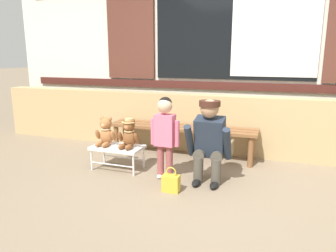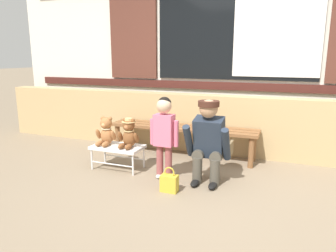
# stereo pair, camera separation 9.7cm
# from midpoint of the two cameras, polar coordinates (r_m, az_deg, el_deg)

# --- Properties ---
(ground_plane) EXTENTS (60.00, 60.00, 0.00)m
(ground_plane) POSITION_cam_midpoint_polar(r_m,az_deg,el_deg) (3.44, 5.00, -11.52)
(ground_plane) COLOR #84725B
(brick_low_wall) EXTENTS (7.69, 0.25, 0.85)m
(brick_low_wall) POSITION_cam_midpoint_polar(r_m,az_deg,el_deg) (4.64, 9.63, 0.24)
(brick_low_wall) COLOR tan
(brick_low_wall) RESTS_ON ground
(shop_facade) EXTENTS (7.84, 0.26, 3.49)m
(shop_facade) POSITION_cam_midpoint_polar(r_m,az_deg,el_deg) (5.06, 11.34, 16.31)
(shop_facade) COLOR silver
(shop_facade) RESTS_ON ground
(wooden_bench_long) EXTENTS (2.10, 0.40, 0.44)m
(wooden_bench_long) POSITION_cam_midpoint_polar(r_m,az_deg,el_deg) (4.43, 1.86, -0.86)
(wooden_bench_long) COLOR brown
(wooden_bench_long) RESTS_ON ground
(small_display_bench) EXTENTS (0.64, 0.36, 0.30)m
(small_display_bench) POSITION_cam_midpoint_polar(r_m,az_deg,el_deg) (4.01, -9.84, -4.08)
(small_display_bench) COLOR silver
(small_display_bench) RESTS_ON ground
(teddy_bear_plain) EXTENTS (0.28, 0.26, 0.36)m
(teddy_bear_plain) POSITION_cam_midpoint_polar(r_m,az_deg,el_deg) (4.04, -11.91, -1.14)
(teddy_bear_plain) COLOR #A86B3D
(teddy_bear_plain) RESTS_ON small_display_bench
(teddy_bear_with_hat) EXTENTS (0.28, 0.27, 0.36)m
(teddy_bear_with_hat) POSITION_cam_midpoint_polar(r_m,az_deg,el_deg) (3.88, -7.88, -1.40)
(teddy_bear_with_hat) COLOR brown
(teddy_bear_with_hat) RESTS_ON small_display_bench
(child_standing) EXTENTS (0.35, 0.18, 0.96)m
(child_standing) POSITION_cam_midpoint_polar(r_m,az_deg,el_deg) (3.57, -1.34, -0.55)
(child_standing) COLOR #994C4C
(child_standing) RESTS_ON ground
(adult_crouching) EXTENTS (0.50, 0.49, 0.95)m
(adult_crouching) POSITION_cam_midpoint_polar(r_m,az_deg,el_deg) (3.53, 6.90, -2.66)
(adult_crouching) COLOR #4C473D
(adult_crouching) RESTS_ON ground
(handbag_on_ground) EXTENTS (0.18, 0.11, 0.27)m
(handbag_on_ground) POSITION_cam_midpoint_polar(r_m,az_deg,el_deg) (3.37, -0.28, -10.27)
(handbag_on_ground) COLOR gold
(handbag_on_ground) RESTS_ON ground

